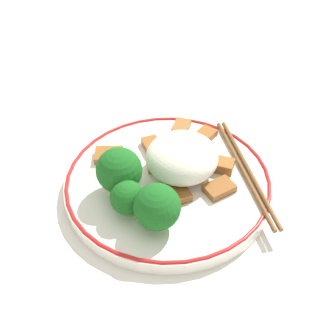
{
  "coord_description": "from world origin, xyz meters",
  "views": [
    {
      "loc": [
        -0.39,
        0.14,
        0.43
      ],
      "look_at": [
        0.0,
        0.0,
        0.04
      ],
      "focal_mm": 50.0,
      "sensor_mm": 36.0,
      "label": 1
    }
  ],
  "objects": [
    {
      "name": "meat_near_right",
      "position": [
        0.06,
        -0.07,
        0.02
      ],
      "size": [
        0.04,
        0.04,
        0.01
      ],
      "color": "#995B28",
      "rests_on": "plate"
    },
    {
      "name": "broccoli_back_right",
      "position": [
        -0.07,
        0.04,
        0.05
      ],
      "size": [
        0.05,
        0.05,
        0.06
      ],
      "color": "#7FB756",
      "rests_on": "plate"
    },
    {
      "name": "meat_mid_left",
      "position": [
        0.06,
        0.06,
        0.02
      ],
      "size": [
        0.04,
        0.04,
        0.01
      ],
      "color": "#995B28",
      "rests_on": "plate"
    },
    {
      "name": "ground_plane",
      "position": [
        0.0,
        0.0,
        0.0
      ],
      "size": [
        3.0,
        3.0,
        0.0
      ],
      "primitive_type": "plane",
      "color": "silver"
    },
    {
      "name": "meat_near_front",
      "position": [
        0.02,
        0.0,
        0.02
      ],
      "size": [
        0.03,
        0.04,
        0.01
      ],
      "color": "#995B28",
      "rests_on": "plate"
    },
    {
      "name": "plate",
      "position": [
        0.0,
        0.0,
        0.01
      ],
      "size": [
        0.26,
        0.26,
        0.02
      ],
      "color": "white",
      "rests_on": "ground_plane"
    },
    {
      "name": "meat_near_back",
      "position": [
        -0.04,
        -0.05,
        0.02
      ],
      "size": [
        0.03,
        0.04,
        0.01
      ],
      "color": "brown",
      "rests_on": "plate"
    },
    {
      "name": "chopsticks",
      "position": [
        -0.02,
        -0.1,
        0.02
      ],
      "size": [
        0.2,
        0.03,
        0.01
      ],
      "color": "brown",
      "rests_on": "plate"
    },
    {
      "name": "meat_near_left",
      "position": [
        -0.03,
        -0.0,
        0.02
      ],
      "size": [
        0.03,
        0.03,
        0.01
      ],
      "color": "brown",
      "rests_on": "plate"
    },
    {
      "name": "meat_on_rice_edge",
      "position": [
        -0.01,
        -0.07,
        0.02
      ],
      "size": [
        0.03,
        0.03,
        0.01
      ],
      "color": "#995B28",
      "rests_on": "plate"
    },
    {
      "name": "meat_far_scatter",
      "position": [
        0.09,
        -0.05,
        0.02
      ],
      "size": [
        0.04,
        0.04,
        0.01
      ],
      "color": "#9E6633",
      "rests_on": "plate"
    },
    {
      "name": "broccoli_back_center",
      "position": [
        -0.04,
        0.06,
        0.04
      ],
      "size": [
        0.04,
        0.04,
        0.05
      ],
      "color": "#7FB756",
      "rests_on": "plate"
    },
    {
      "name": "broccoli_back_left",
      "position": [
        0.0,
        0.06,
        0.05
      ],
      "size": [
        0.05,
        0.05,
        0.06
      ],
      "color": "#7FB756",
      "rests_on": "plate"
    },
    {
      "name": "meat_mid_right",
      "position": [
        0.06,
        0.0,
        0.02
      ],
      "size": [
        0.03,
        0.02,
        0.01
      ],
      "color": "#995B28",
      "rests_on": "plate"
    },
    {
      "name": "rice_mound",
      "position": [
        0.01,
        -0.02,
        0.04
      ],
      "size": [
        0.09,
        0.09,
        0.05
      ],
      "color": "white",
      "rests_on": "plate"
    }
  ]
}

